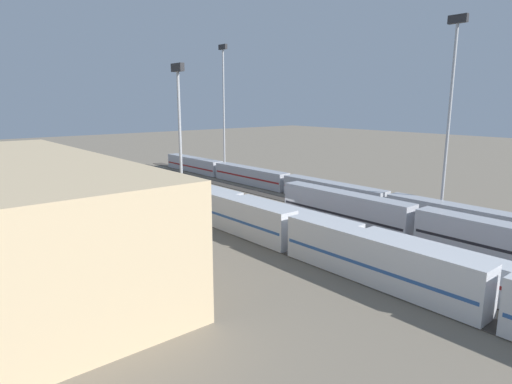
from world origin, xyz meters
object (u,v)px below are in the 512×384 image
Objects in this scene: train_on_track_5 at (293,233)px; light_mast_1 at (179,122)px; train_on_track_4 at (231,204)px; light_mast_0 at (224,96)px; train_on_track_0 at (332,193)px; train_on_track_2 at (416,225)px; light_mast_2 at (451,97)px; maintenance_shed at (26,212)px.

light_mast_1 is (21.54, 3.13, 13.10)m from train_on_track_5.
train_on_track_4 is 1.45× the size of train_on_track_5.
train_on_track_4 is at bearing 145.54° from light_mast_0.
light_mast_0 reaches higher than train_on_track_4.
train_on_track_4 is 16.01m from light_mast_1.
train_on_track_0 is at bearing -103.36° from light_mast_1.
light_mast_1 is (29.53, 18.13, 13.11)m from train_on_track_2.
train_on_track_4 is 4.30× the size of light_mast_0.
light_mast_1 is at bearing 31.55° from train_on_track_2.
light_mast_2 reaches higher than train_on_track_5.
train_on_track_4 is 44.15m from light_mast_0.
train_on_track_4 is 1.16× the size of train_on_track_0.
train_on_track_2 is 64.64m from light_mast_0.
light_mast_0 is (38.05, -2.79, 18.10)m from train_on_track_0.
train_on_track_4 is at bearing 76.43° from train_on_track_0.
train_on_track_0 is 3.86× the size of light_mast_2.
train_on_track_0 is 1.25× the size of train_on_track_5.
train_on_track_4 is at bearing -14.25° from train_on_track_5.
light_mast_1 is 0.78× the size of light_mast_2.
train_on_track_5 is 3.95× the size of light_mast_1.
light_mast_2 is at bearing -75.92° from train_on_track_2.
light_mast_1 reaches higher than maintenance_shed.
maintenance_shed is (17.03, 26.23, 3.63)m from train_on_track_5.
train_on_track_0 is (22.84, -10.00, -0.59)m from train_on_track_2.
maintenance_shed is at bearing 101.05° from light_mast_1.
light_mast_1 is at bearing 135.40° from light_mast_0.
train_on_track_2 is 37.05m from light_mast_1.
maintenance_shed reaches higher than train_on_track_5.
light_mast_0 is 66.32m from maintenance_shed.
train_on_track_0 is at bearing -92.43° from maintenance_shed.
train_on_track_5 is 62.27m from light_mast_0.
train_on_track_5 is at bearing 120.73° from train_on_track_0.
maintenance_shed is (2.17, 51.23, 4.23)m from train_on_track_0.
light_mast_0 is 1.33× the size of light_mast_1.
light_mast_1 reaches higher than train_on_track_5.
train_on_track_0 is 29.09m from train_on_track_5.
maintenance_shed is at bearing 57.01° from train_on_track_5.
light_mast_1 is at bearing -78.95° from maintenance_shed.
light_mast_2 is (3.32, -13.24, 16.81)m from train_on_track_2.
light_mast_2 is (-19.52, -3.24, 17.40)m from train_on_track_0.
maintenance_shed is at bearing 87.57° from train_on_track_0.
light_mast_2 reaches higher than train_on_track_2.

